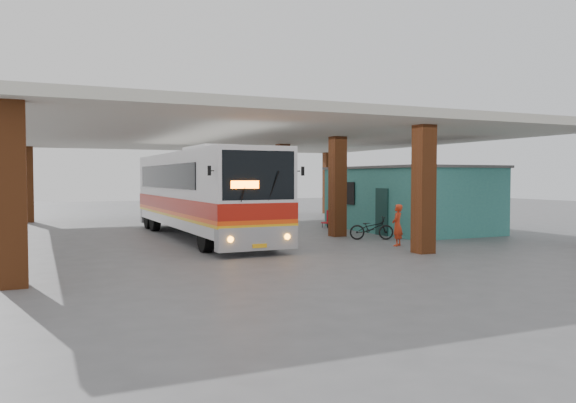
% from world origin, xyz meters
% --- Properties ---
extents(ground, '(90.00, 90.00, 0.00)m').
position_xyz_m(ground, '(0.00, 0.00, 0.00)').
color(ground, '#515154').
rests_on(ground, ground).
extents(brick_columns, '(20.10, 21.60, 4.35)m').
position_xyz_m(brick_columns, '(1.43, 5.00, 2.17)').
color(brick_columns, brown).
rests_on(brick_columns, ground).
extents(canopy_roof, '(21.00, 23.00, 0.30)m').
position_xyz_m(canopy_roof, '(0.50, 6.50, 4.50)').
color(canopy_roof, beige).
rests_on(canopy_roof, brick_columns).
extents(shop_building, '(5.20, 8.20, 3.11)m').
position_xyz_m(shop_building, '(7.49, 4.00, 1.56)').
color(shop_building, '#2F7774').
rests_on(shop_building, ground).
extents(coach_bus, '(3.01, 13.29, 3.85)m').
position_xyz_m(coach_bus, '(-2.61, 4.79, 1.91)').
color(coach_bus, silver).
rests_on(coach_bus, ground).
extents(motorcycle, '(1.92, 1.28, 0.95)m').
position_xyz_m(motorcycle, '(3.62, 1.21, 0.48)').
color(motorcycle, black).
rests_on(motorcycle, ground).
extents(pedestrian, '(0.68, 0.65, 1.57)m').
position_xyz_m(pedestrian, '(3.35, -0.99, 0.79)').
color(pedestrian, red).
rests_on(pedestrian, ground).
extents(red_chair, '(0.59, 0.59, 0.88)m').
position_xyz_m(red_chair, '(4.69, 6.93, 0.41)').
color(red_chair, red).
rests_on(red_chair, ground).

